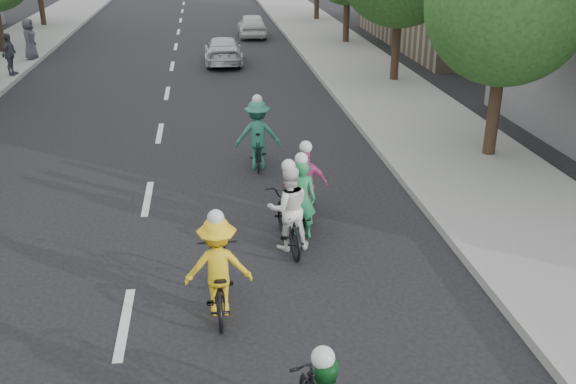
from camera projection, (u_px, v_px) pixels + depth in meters
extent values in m
plane|color=black|center=(125.00, 323.00, 9.99)|extent=(120.00, 120.00, 0.00)
cube|color=gray|center=(419.00, 121.00, 20.07)|extent=(4.00, 80.00, 0.15)
cube|color=#999993|center=(358.00, 123.00, 19.83)|extent=(0.18, 80.00, 0.18)
cylinder|color=black|center=(0.00, 30.00, 30.55)|extent=(0.32, 0.32, 2.27)
cylinder|color=black|center=(41.00, 6.00, 38.75)|extent=(0.32, 0.32, 2.48)
cylinder|color=black|center=(493.00, 117.00, 16.64)|extent=(0.32, 0.32, 2.27)
sphere|color=#1F4316|center=(507.00, 4.00, 15.55)|extent=(4.00, 4.00, 4.00)
cylinder|color=black|center=(395.00, 51.00, 24.84)|extent=(0.32, 0.32, 2.48)
cylinder|color=black|center=(346.00, 22.00, 33.12)|extent=(0.32, 0.32, 2.27)
cylinder|color=black|center=(317.00, 1.00, 41.32)|extent=(0.32, 0.32, 2.48)
imported|color=black|center=(219.00, 282.00, 10.19)|extent=(0.67, 1.86, 0.97)
imported|color=yellow|center=(218.00, 267.00, 9.97)|extent=(1.07, 0.62, 1.64)
sphere|color=silver|center=(216.00, 218.00, 9.65)|extent=(0.26, 0.26, 0.26)
imported|color=black|center=(258.00, 148.00, 16.33)|extent=(0.56, 1.67, 0.99)
imported|color=#287A5B|center=(258.00, 135.00, 16.09)|extent=(1.17, 0.72, 1.76)
sphere|color=silver|center=(257.00, 100.00, 15.75)|extent=(0.26, 0.26, 0.26)
imported|color=black|center=(300.00, 210.00, 12.69)|extent=(0.81, 1.78, 1.03)
imported|color=#279151|center=(301.00, 199.00, 12.49)|extent=(0.65, 0.49, 1.61)
sphere|color=silver|center=(301.00, 159.00, 12.17)|extent=(0.26, 0.26, 0.26)
imported|color=black|center=(288.00, 221.00, 12.25)|extent=(0.83, 1.99, 1.02)
imported|color=white|center=(288.00, 208.00, 12.04)|extent=(0.85, 0.69, 1.65)
sphere|color=silver|center=(289.00, 166.00, 11.71)|extent=(0.26, 0.26, 0.26)
imported|color=black|center=(304.00, 196.00, 13.43)|extent=(0.69, 1.72, 1.00)
imported|color=#CB478D|center=(305.00, 184.00, 13.23)|extent=(0.97, 0.51, 1.59)
sphere|color=silver|center=(306.00, 147.00, 12.92)|extent=(0.26, 0.26, 0.26)
sphere|color=silver|center=(323.00, 358.00, 6.78)|extent=(0.26, 0.26, 0.26)
imported|color=silver|center=(223.00, 50.00, 28.67)|extent=(1.70, 4.06, 1.17)
imported|color=silver|center=(252.00, 25.00, 35.57)|extent=(1.54, 3.76, 1.28)
imported|color=#4E4E5C|center=(9.00, 54.00, 25.60)|extent=(0.60, 1.05, 1.68)
imported|color=#454550|center=(29.00, 39.00, 28.67)|extent=(0.60, 0.90, 1.80)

